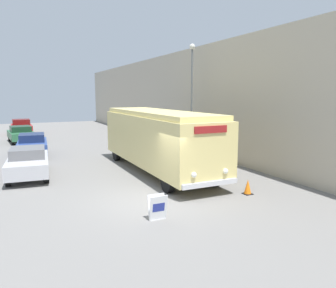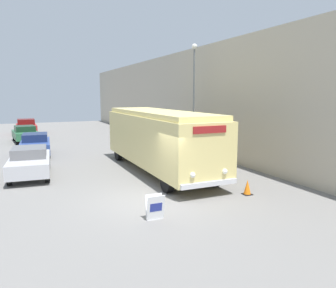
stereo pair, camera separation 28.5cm
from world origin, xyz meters
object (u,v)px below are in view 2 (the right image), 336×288
Objects in this scene: parked_car_near at (30,162)px; traffic_cone at (247,187)px; streetlamp at (194,86)px; vintage_bus at (158,137)px; sign_board at (155,208)px; parked_car_mid at (35,145)px; parked_car_far at (25,134)px; parked_car_distant at (26,126)px.

parked_car_near is 10.67m from traffic_cone.
parked_car_near is (-10.17, -1.55, -3.90)m from streetlamp.
vintage_bus reaches higher than parked_car_near.
vintage_bus is 12.51× the size of sign_board.
parked_car_mid reaches higher than parked_car_far.
sign_board is (-2.76, -6.34, -1.43)m from vintage_bus.
parked_car_near reaches higher than parked_car_far.
vintage_bus is at bearing 66.49° from sign_board.
streetlamp is at bearing -20.52° from parked_car_mid.
sign_board is at bearing -113.51° from vintage_bus.
traffic_cone is (7.90, -26.64, -0.48)m from parked_car_distant.
streetlamp is 1.74× the size of parked_car_distant.
parked_car_near is 1.04× the size of parked_car_mid.
streetlamp reaches higher than vintage_bus.
parked_car_distant is at bearing 97.05° from sign_board.
vintage_bus reaches higher than sign_board.
sign_board is at bearing -73.51° from parked_car_mid.
vintage_bus is 6.63m from parked_car_near.
streetlamp is at bearing 55.21° from sign_board.
parked_car_distant is (-10.00, 18.12, -3.87)m from streetlamp.
parked_car_near is at bearing 165.94° from vintage_bus.
traffic_cone is at bearing -72.22° from vintage_bus.
parked_car_mid is at bearing 155.50° from streetlamp.
parked_car_far is at bearing 94.75° from parked_car_near.
streetlamp reaches higher than parked_car_far.
parked_car_far is at bearing 99.67° from sign_board.
vintage_bus is 16.18m from parked_car_far.
parked_car_far is 6.43m from parked_car_distant.
parked_car_near is at bearing -95.40° from parked_car_far.
parked_car_mid is (-5.84, 7.55, -1.07)m from vintage_bus.
parked_car_near is (-3.59, 7.93, 0.36)m from sign_board.
parked_car_far is 7.00× the size of traffic_cone.
parked_car_mid is 14.98m from traffic_cone.
sign_board reaches higher than traffic_cone.
parked_car_near reaches higher than traffic_cone.
parked_car_distant is at bearing 95.37° from parked_car_mid.
parked_car_mid is (-9.67, 4.41, -3.90)m from streetlamp.
streetlamp reaches higher than parked_car_distant.
parked_car_distant is (-0.33, 13.71, 0.03)m from parked_car_mid.
parked_car_mid is 7.31m from parked_car_far.
streetlamp is 1.62× the size of parked_car_near.
streetlamp is 1.68× the size of parked_car_mid.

